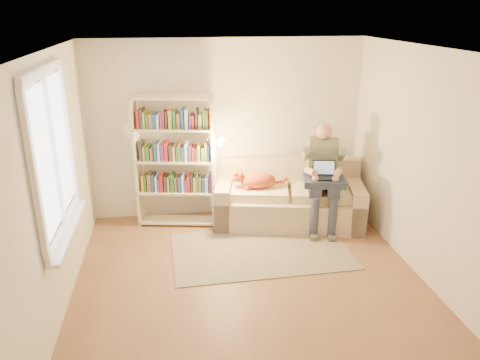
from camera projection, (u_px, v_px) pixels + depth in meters
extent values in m
plane|color=brown|center=(253.00, 291.00, 5.23)|extent=(4.50, 4.50, 0.00)
cube|color=white|center=(256.00, 52.00, 4.33)|extent=(4.00, 4.50, 0.02)
cube|color=silver|center=(50.00, 194.00, 4.50)|extent=(0.02, 4.50, 2.60)
cube|color=silver|center=(436.00, 173.00, 5.06)|extent=(0.02, 4.50, 2.60)
cube|color=silver|center=(227.00, 129.00, 6.86)|extent=(4.00, 0.02, 2.60)
cube|color=silver|center=(324.00, 319.00, 2.69)|extent=(4.00, 0.02, 2.60)
plane|color=white|center=(53.00, 153.00, 4.56)|extent=(0.00, 1.50, 1.50)
cube|color=white|center=(42.00, 71.00, 4.29)|extent=(0.05, 1.50, 0.08)
cube|color=white|center=(64.00, 226.00, 4.84)|extent=(0.05, 1.50, 0.08)
cube|color=white|center=(54.00, 153.00, 4.57)|extent=(0.04, 0.05, 1.50)
cube|color=white|center=(69.00, 230.00, 4.86)|extent=(0.12, 1.52, 0.04)
cube|color=tan|center=(289.00, 208.00, 6.85)|extent=(2.24, 1.35, 0.44)
cube|color=tan|center=(289.00, 172.00, 7.03)|extent=(2.09, 0.64, 0.45)
cube|color=tan|center=(225.00, 201.00, 6.86)|extent=(0.40, 0.96, 0.63)
cube|color=tan|center=(354.00, 204.00, 6.76)|extent=(0.40, 0.96, 0.63)
cube|color=beige|center=(257.00, 191.00, 6.72)|extent=(1.00, 0.80, 0.13)
cube|color=beige|center=(322.00, 192.00, 6.67)|extent=(1.00, 0.80, 0.13)
cube|color=gray|center=(323.00, 158.00, 6.58)|extent=(0.45, 0.31, 0.56)
sphere|color=tan|center=(324.00, 131.00, 6.43)|extent=(0.22, 0.22, 0.22)
cube|color=#373B4D|center=(314.00, 187.00, 6.46)|extent=(0.26, 0.48, 0.17)
cube|color=#373B4D|center=(332.00, 187.00, 6.44)|extent=(0.26, 0.48, 0.17)
cylinder|color=#373B4D|center=(314.00, 218.00, 6.37)|extent=(0.12, 0.12, 0.58)
cylinder|color=#373B4D|center=(332.00, 218.00, 6.36)|extent=(0.12, 0.12, 0.58)
ellipsoid|color=#E45D2C|center=(257.00, 180.00, 6.63)|extent=(0.55, 0.37, 0.23)
sphere|color=#E45D2C|center=(236.00, 176.00, 6.58)|extent=(0.18, 0.18, 0.18)
cylinder|color=#E45D2C|center=(275.00, 182.00, 6.69)|extent=(0.25, 0.10, 0.07)
cube|color=#262F43|center=(324.00, 181.00, 6.39)|extent=(0.63, 0.56, 0.09)
cube|color=black|center=(325.00, 178.00, 6.34)|extent=(0.35, 0.27, 0.02)
cube|color=black|center=(325.00, 167.00, 6.41)|extent=(0.32, 0.13, 0.20)
plane|color=#8CA5CC|center=(325.00, 167.00, 6.41)|extent=(0.29, 0.13, 0.27)
cube|color=beige|center=(137.00, 162.00, 6.57)|extent=(0.09, 0.29, 1.89)
cube|color=beige|center=(214.00, 163.00, 6.54)|extent=(0.09, 0.29, 1.89)
cube|color=beige|center=(178.00, 220.00, 6.86)|extent=(1.16, 0.49, 0.03)
cube|color=beige|center=(177.00, 191.00, 6.70)|extent=(1.16, 0.49, 0.03)
cube|color=beige|center=(175.00, 161.00, 6.54)|extent=(1.16, 0.49, 0.03)
cube|color=beige|center=(174.00, 129.00, 6.38)|extent=(1.16, 0.49, 0.03)
cube|color=beige|center=(172.00, 97.00, 6.24)|extent=(1.16, 0.49, 0.03)
cube|color=#995933|center=(176.00, 183.00, 6.66)|extent=(0.98, 0.40, 0.22)
cube|color=#1E4C8C|center=(175.00, 152.00, 6.50)|extent=(0.98, 0.40, 0.22)
cube|color=silver|center=(173.00, 119.00, 6.34)|extent=(0.98, 0.40, 0.22)
cylinder|color=beige|center=(208.00, 158.00, 6.52)|extent=(0.10, 0.10, 0.04)
cone|color=beige|center=(219.00, 141.00, 6.30)|extent=(0.15, 0.17, 0.16)
cube|color=gray|center=(261.00, 251.00, 6.09)|extent=(2.32, 1.41, 0.01)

